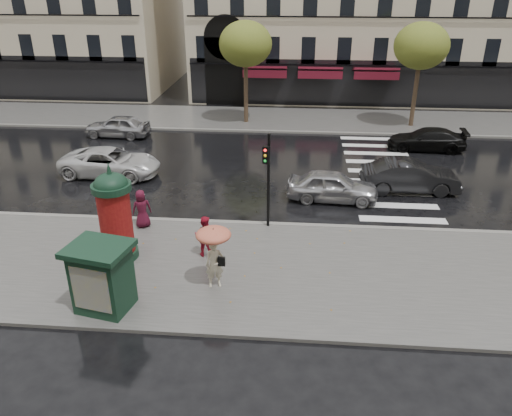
# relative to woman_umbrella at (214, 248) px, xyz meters

# --- Properties ---
(ground) EXTENTS (160.00, 160.00, 0.00)m
(ground) POSITION_rel_woman_umbrella_xyz_m (1.02, 1.58, -1.54)
(ground) COLOR black
(ground) RESTS_ON ground
(near_sidewalk) EXTENTS (90.00, 7.00, 0.12)m
(near_sidewalk) POSITION_rel_woman_umbrella_xyz_m (1.02, 1.08, -1.48)
(near_sidewalk) COLOR #474744
(near_sidewalk) RESTS_ON ground
(far_sidewalk) EXTENTS (90.00, 6.00, 0.12)m
(far_sidewalk) POSITION_rel_woman_umbrella_xyz_m (1.02, 20.58, -1.48)
(far_sidewalk) COLOR #474744
(far_sidewalk) RESTS_ON ground
(near_kerb) EXTENTS (90.00, 0.25, 0.14)m
(near_kerb) POSITION_rel_woman_umbrella_xyz_m (1.02, 4.58, -1.47)
(near_kerb) COLOR slate
(near_kerb) RESTS_ON ground
(far_kerb) EXTENTS (90.00, 0.25, 0.14)m
(far_kerb) POSITION_rel_woman_umbrella_xyz_m (1.02, 17.58, -1.47)
(far_kerb) COLOR slate
(far_kerb) RESTS_ON ground
(zebra_crossing) EXTENTS (3.60, 11.75, 0.01)m
(zebra_crossing) POSITION_rel_woman_umbrella_xyz_m (7.02, 11.18, -1.53)
(zebra_crossing) COLOR silver
(zebra_crossing) RESTS_ON ground
(tree_far_left) EXTENTS (3.40, 3.40, 6.64)m
(tree_far_left) POSITION_rel_woman_umbrella_xyz_m (-0.98, 19.58, 3.63)
(tree_far_left) COLOR #38281C
(tree_far_left) RESTS_ON ground
(tree_far_right) EXTENTS (3.40, 3.40, 6.64)m
(tree_far_right) POSITION_rel_woman_umbrella_xyz_m (10.02, 19.58, 3.63)
(tree_far_right) COLOR #38281C
(tree_far_right) RESTS_ON ground
(woman_umbrella) EXTENTS (1.12, 1.12, 2.15)m
(woman_umbrella) POSITION_rel_woman_umbrella_xyz_m (0.00, 0.00, 0.00)
(woman_umbrella) COLOR beige
(woman_umbrella) RESTS_ON near_sidewalk
(woman_red) EXTENTS (0.80, 0.65, 1.54)m
(woman_red) POSITION_rel_woman_umbrella_xyz_m (-0.66, 1.90, -0.65)
(woman_red) COLOR #AF152C
(woman_red) RESTS_ON near_sidewalk
(man_burgundy) EXTENTS (0.90, 0.79, 1.56)m
(man_burgundy) POSITION_rel_woman_umbrella_xyz_m (-3.54, 3.90, -0.64)
(man_burgundy) COLOR #460E1F
(man_burgundy) RESTS_ON near_sidewalk
(morris_column) EXTENTS (1.34, 1.34, 3.62)m
(morris_column) POSITION_rel_woman_umbrella_xyz_m (-3.70, 1.53, 0.32)
(morris_column) COLOR black
(morris_column) RESTS_ON near_sidewalk
(traffic_light) EXTENTS (0.29, 0.38, 3.83)m
(traffic_light) POSITION_rel_woman_umbrella_xyz_m (1.42, 4.32, 0.91)
(traffic_light) COLOR black
(traffic_light) RESTS_ON near_sidewalk
(newsstand) EXTENTS (2.05, 1.83, 2.14)m
(newsstand) POSITION_rel_woman_umbrella_xyz_m (-3.14, -1.42, -0.32)
(newsstand) COLOR black
(newsstand) RESTS_ON near_sidewalk
(car_silver) EXTENTS (4.15, 1.91, 1.38)m
(car_silver) POSITION_rel_woman_umbrella_xyz_m (4.17, 7.37, -0.85)
(car_silver) COLOR #AEAFB3
(car_silver) RESTS_ON ground
(car_darkgrey) EXTENTS (4.54, 1.69, 1.48)m
(car_darkgrey) POSITION_rel_woman_umbrella_xyz_m (7.82, 8.70, -0.80)
(car_darkgrey) COLOR black
(car_darkgrey) RESTS_ON ground
(car_white) EXTENTS (5.09, 2.58, 1.38)m
(car_white) POSITION_rel_woman_umbrella_xyz_m (-6.83, 9.50, -0.85)
(car_white) COLOR silver
(car_white) RESTS_ON ground
(car_black) EXTENTS (4.45, 2.05, 1.26)m
(car_black) POSITION_rel_woman_umbrella_xyz_m (9.97, 14.91, -0.91)
(car_black) COLOR black
(car_black) RESTS_ON ground
(car_far_silver) EXTENTS (4.08, 1.85, 1.36)m
(car_far_silver) POSITION_rel_woman_umbrella_xyz_m (-8.65, 15.90, -0.86)
(car_far_silver) COLOR #A1A1A5
(car_far_silver) RESTS_ON ground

